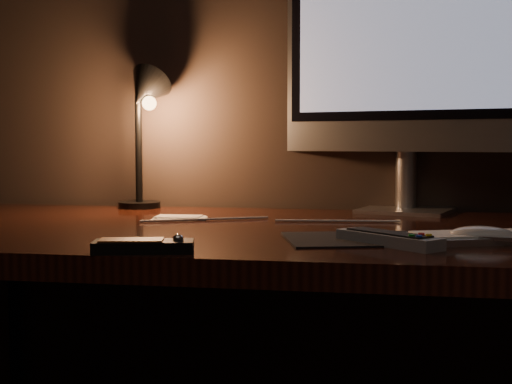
% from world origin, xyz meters
% --- Properties ---
extents(desk, '(1.60, 0.75, 0.75)m').
position_xyz_m(desk, '(0.00, 1.93, 0.62)').
color(desk, black).
rests_on(desk, ground).
extents(monitor, '(0.58, 0.22, 0.62)m').
position_xyz_m(monitor, '(0.24, 2.18, 1.12)').
color(monitor, silver).
rests_on(monitor, desk).
extents(mousepad, '(0.26, 0.23, 0.00)m').
position_xyz_m(mousepad, '(0.15, 1.71, 0.75)').
color(mousepad, black).
rests_on(mousepad, desk).
extents(mouse, '(0.11, 0.07, 0.02)m').
position_xyz_m(mouse, '(0.35, 1.70, 0.76)').
color(mouse, white).
rests_on(mouse, desk).
extents(media_remote, '(0.15, 0.08, 0.03)m').
position_xyz_m(media_remote, '(-0.15, 1.52, 0.76)').
color(media_remote, black).
rests_on(media_remote, desk).
extents(tv_remote, '(0.17, 0.16, 0.02)m').
position_xyz_m(tv_remote, '(0.20, 1.66, 0.76)').
color(tv_remote, '#989A9D').
rests_on(tv_remote, desk).
extents(papers, '(0.12, 0.09, 0.01)m').
position_xyz_m(papers, '(-0.22, 1.97, 0.75)').
color(papers, white).
rests_on(papers, desk).
extents(desk_lamp, '(0.16, 0.17, 0.34)m').
position_xyz_m(desk_lamp, '(-0.37, 2.16, 0.98)').
color(desk_lamp, black).
rests_on(desk_lamp, desk).
extents(cable, '(0.50, 0.13, 0.00)m').
position_xyz_m(cable, '(-0.03, 1.94, 0.75)').
color(cable, white).
rests_on(cable, desk).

